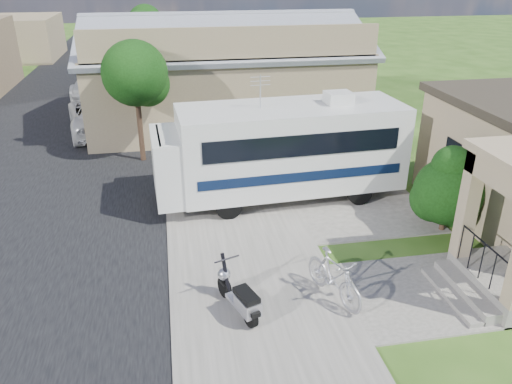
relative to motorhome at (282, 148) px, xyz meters
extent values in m
plane|color=#274913|center=(-0.72, -4.70, -1.72)|extent=(120.00, 120.00, 0.00)
cube|color=black|center=(-8.22, 5.30, -1.71)|extent=(9.00, 80.00, 0.02)
cube|color=#5E5B54|center=(-1.72, 5.30, -1.69)|extent=(4.00, 80.00, 0.06)
cube|color=#5E5B54|center=(0.78, -0.20, -1.69)|extent=(7.00, 6.00, 0.05)
cube|color=#5E5B54|center=(2.28, -5.70, -1.69)|extent=(4.00, 3.00, 0.05)
cube|color=black|center=(4.76, -2.00, -0.02)|extent=(0.04, 1.10, 1.20)
cube|color=#5E5B54|center=(3.98, -6.00, -1.47)|extent=(1.60, 2.40, 0.50)
cube|color=#5E5B54|center=(2.98, -6.00, -1.56)|extent=(0.40, 2.16, 0.32)
cube|color=#5E5B54|center=(2.63, -6.00, -1.64)|extent=(0.35, 2.16, 0.16)
cube|color=#92785C|center=(3.35, -4.98, 0.13)|extent=(0.35, 0.35, 2.70)
cube|color=#92785C|center=(3.35, -6.00, 1.23)|extent=(0.35, 2.40, 0.50)
cylinder|color=black|center=(3.23, -6.00, -0.32)|extent=(0.04, 1.70, 0.04)
cube|color=#806B50|center=(-0.72, 9.30, 0.08)|extent=(12.00, 8.00, 3.60)
cube|color=slate|center=(-0.72, 7.30, 2.43)|extent=(12.50, 4.40, 1.78)
cube|color=slate|center=(-0.72, 11.30, 2.43)|extent=(12.50, 4.40, 1.78)
cube|color=slate|center=(-0.72, 9.30, 3.13)|extent=(12.50, 0.50, 0.22)
cube|color=#806B50|center=(-0.72, 5.40, 2.43)|extent=(11.76, 0.20, 1.30)
cube|color=#806B50|center=(-15.72, 29.30, -0.12)|extent=(8.00, 7.00, 3.20)
cylinder|color=black|center=(-4.52, 4.30, -0.14)|extent=(0.20, 0.20, 3.15)
sphere|color=black|center=(-4.52, 4.30, 1.66)|extent=(2.40, 2.40, 2.40)
sphere|color=black|center=(-4.12, 4.50, 1.21)|extent=(1.68, 1.68, 1.68)
cylinder|color=black|center=(-4.52, 14.30, -0.07)|extent=(0.20, 0.20, 3.29)
sphere|color=black|center=(-4.52, 14.30, 1.81)|extent=(2.40, 2.40, 2.40)
sphere|color=black|center=(-4.12, 14.50, 1.34)|extent=(1.68, 1.68, 1.68)
cylinder|color=black|center=(-4.52, 23.30, -0.21)|extent=(0.20, 0.20, 3.01)
sphere|color=black|center=(-4.52, 23.30, 1.51)|extent=(2.40, 2.40, 2.40)
sphere|color=black|center=(-4.12, 23.50, 1.08)|extent=(1.68, 1.68, 1.68)
cube|color=silver|center=(0.30, 0.02, 0.03)|extent=(7.12, 2.88, 2.60)
cube|color=silver|center=(-3.59, -0.20, -0.27)|extent=(0.93, 2.41, 2.00)
cube|color=black|center=(-3.77, -0.21, 0.28)|extent=(0.18, 2.12, 0.90)
cube|color=black|center=(0.37, -1.25, 0.50)|extent=(5.94, 0.36, 0.65)
cube|color=black|center=(0.23, 1.28, 0.50)|extent=(5.94, 0.36, 0.65)
cube|color=black|center=(0.37, -1.24, -0.49)|extent=(6.29, 0.36, 0.30)
cube|color=black|center=(0.23, 1.28, -0.49)|extent=(6.29, 0.36, 0.30)
cube|color=silver|center=(1.79, 0.10, 1.51)|extent=(0.84, 0.74, 0.35)
cylinder|color=#B2B1B9|center=(-0.70, -0.04, 1.83)|extent=(0.04, 0.04, 1.00)
cylinder|color=black|center=(-1.88, -1.20, -1.27)|extent=(0.81, 0.32, 0.80)
cylinder|color=black|center=(-2.00, 0.99, -1.27)|extent=(0.81, 0.32, 0.80)
cylinder|color=black|center=(2.31, -0.97, -1.27)|extent=(0.81, 0.32, 0.80)
cylinder|color=black|center=(2.19, 1.22, -1.27)|extent=(0.81, 0.32, 0.80)
cylinder|color=black|center=(4.06, -3.00, -1.34)|extent=(0.15, 0.15, 0.76)
sphere|color=black|center=(4.06, -3.00, -0.48)|extent=(1.90, 1.90, 1.90)
sphere|color=black|center=(4.44, -2.71, -0.10)|extent=(1.52, 1.52, 1.52)
sphere|color=black|center=(3.78, -2.81, -0.76)|extent=(1.33, 1.33, 1.33)
sphere|color=black|center=(4.25, -3.28, -0.86)|extent=(1.14, 1.14, 1.14)
sphere|color=black|center=(4.06, -3.00, 0.28)|extent=(1.14, 1.14, 1.14)
cylinder|color=black|center=(-2.06, -6.17, -1.42)|extent=(0.28, 0.49, 0.48)
cylinder|color=black|center=(-2.47, -5.04, -1.42)|extent=(0.28, 0.49, 0.48)
cube|color=#B2B1B9|center=(-2.25, -5.66, -1.35)|extent=(0.51, 0.67, 0.09)
cube|color=#B2B1B9|center=(-2.10, -6.06, -1.20)|extent=(0.55, 0.69, 0.33)
cube|color=black|center=(-2.12, -6.01, -0.98)|extent=(0.53, 0.72, 0.13)
cube|color=black|center=(-2.01, -6.32, -1.22)|extent=(0.26, 0.27, 0.11)
cylinder|color=black|center=(-2.44, -5.12, -0.98)|extent=(0.21, 0.37, 0.90)
sphere|color=#B2B1B9|center=(-2.47, -5.04, -1.06)|extent=(0.30, 0.30, 0.30)
sphere|color=black|center=(-2.50, -4.96, -1.06)|extent=(0.13, 0.13, 0.13)
cylinder|color=black|center=(-2.41, -5.20, -0.57)|extent=(0.57, 0.24, 0.04)
cube|color=black|center=(-2.47, -5.04, -1.29)|extent=(0.25, 0.34, 0.07)
imported|color=#B2B1B9|center=(-0.06, -5.56, -1.14)|extent=(1.16, 1.99, 1.15)
imported|color=silver|center=(-6.51, 8.48, -0.94)|extent=(3.51, 5.94, 1.55)
imported|color=silver|center=(-6.97, 15.66, -0.78)|extent=(3.39, 6.72, 1.87)
cylinder|color=#156D21|center=(3.10, -5.02, -1.64)|extent=(0.34, 0.34, 0.15)
camera|label=1|loc=(-3.44, -14.43, 5.32)|focal=35.00mm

